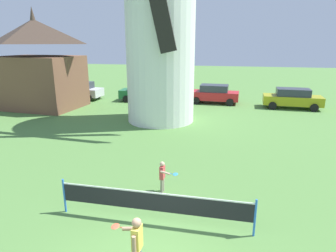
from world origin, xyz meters
name	(u,v)px	position (x,y,z in m)	size (l,w,h in m)	color
windmill	(160,18)	(-2.78, 13.03, 6.44)	(9.82, 5.04, 14.25)	white
tennis_net	(153,202)	(-0.28, 1.69, 0.69)	(5.67, 0.06, 1.10)	blue
player_near	(136,243)	(-0.14, -0.25, 0.81)	(0.78, 0.56, 1.42)	slate
player_far	(163,175)	(-0.42, 3.53, 0.65)	(0.68, 0.52, 1.14)	#9E937F
parked_car_silver	(80,90)	(-11.80, 18.87, 0.81)	(4.15, 2.04, 1.56)	silver
parked_car_green	(145,92)	(-5.67, 19.18, 0.81)	(4.43, 1.99, 1.56)	#1E6638
parked_car_red	(214,94)	(0.31, 19.60, 0.81)	(4.15, 2.01, 1.56)	red
parked_car_mustard	(292,98)	(6.45, 18.83, 0.81)	(4.44, 2.05, 1.56)	#999919
chapel	(38,66)	(-13.02, 15.04, 3.28)	(6.62, 5.07, 7.60)	brown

